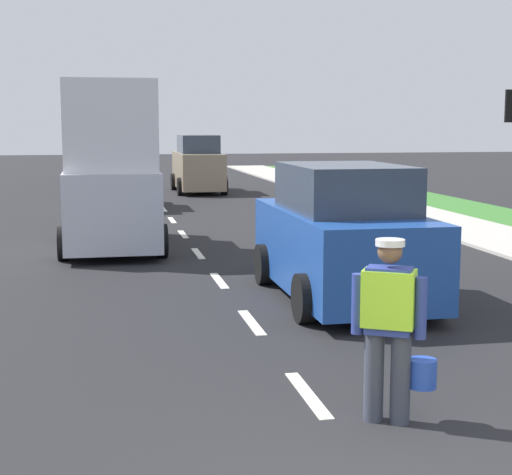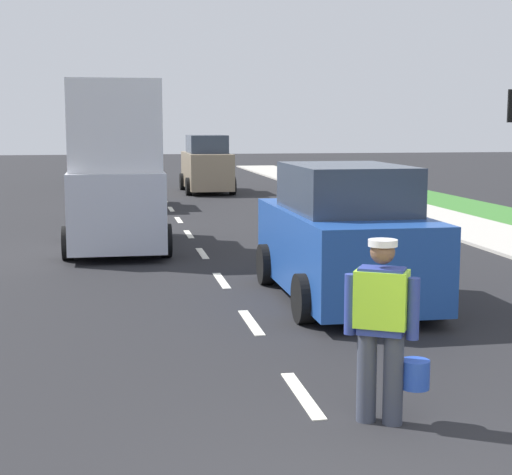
% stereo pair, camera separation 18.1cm
% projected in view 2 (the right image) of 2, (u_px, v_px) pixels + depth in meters
% --- Properties ---
extents(ground_plane, '(96.00, 96.00, 0.00)m').
position_uv_depth(ground_plane, '(170.00, 208.00, 25.82)').
color(ground_plane, black).
extents(lane_center_line, '(0.14, 46.40, 0.01)m').
position_uv_depth(lane_center_line, '(162.00, 197.00, 29.92)').
color(lane_center_line, silver).
rests_on(lane_center_line, ground).
extents(road_worker, '(0.74, 0.47, 1.67)m').
position_uv_depth(road_worker, '(384.00, 322.00, 7.14)').
color(road_worker, '#383D4C').
rests_on(road_worker, ground).
extents(delivery_truck, '(2.16, 4.60, 3.54)m').
position_uv_depth(delivery_truck, '(116.00, 175.00, 17.12)').
color(delivery_truck, silver).
rests_on(delivery_truck, ground).
extents(car_oncoming_third, '(2.02, 4.03, 2.17)m').
position_uv_depth(car_oncoming_third, '(109.00, 161.00, 36.64)').
color(car_oncoming_third, slate).
rests_on(car_oncoming_third, ground).
extents(car_outgoing_ahead, '(2.09, 4.40, 2.07)m').
position_uv_depth(car_outgoing_ahead, '(343.00, 237.00, 12.23)').
color(car_outgoing_ahead, '#1E4799').
rests_on(car_outgoing_ahead, ground).
extents(car_outgoing_far, '(1.90, 4.34, 2.26)m').
position_uv_depth(car_outgoing_far, '(207.00, 166.00, 31.84)').
color(car_outgoing_far, gray).
rests_on(car_outgoing_far, ground).
extents(car_oncoming_second, '(2.04, 4.01, 2.09)m').
position_uv_depth(car_oncoming_second, '(122.00, 177.00, 26.11)').
color(car_oncoming_second, silver).
rests_on(car_oncoming_second, ground).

